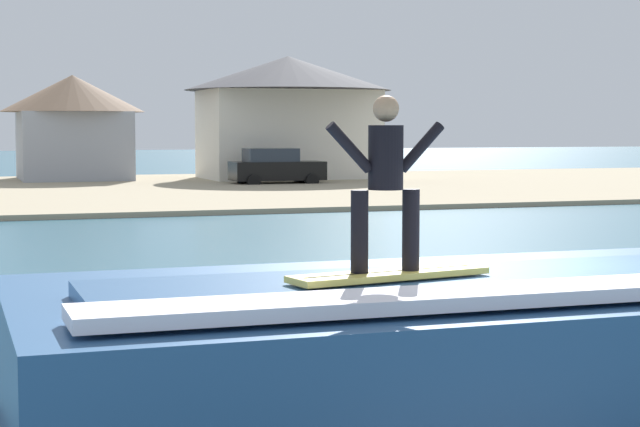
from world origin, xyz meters
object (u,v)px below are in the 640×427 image
at_px(surfboard, 390,275).
at_px(house_small_cottage, 73,122).
at_px(house_gabled_white, 288,106).
at_px(surfer, 386,174).
at_px(car_far_shore, 276,167).
at_px(wave_crest, 431,348).

relative_size(surfboard, house_small_cottage, 0.27).
bearing_deg(house_gabled_white, surfer, -106.26).
height_order(car_far_shore, house_gabled_white, house_gabled_white).
distance_m(surfboard, house_gabled_white, 47.85).
relative_size(house_gabled_white, house_small_cottage, 1.49).
bearing_deg(surfer, surfboard, -3.61).
xyz_separation_m(surfboard, house_small_cottage, (2.39, 48.20, 1.62)).
bearing_deg(surfer, wave_crest, 34.06).
distance_m(house_gabled_white, house_small_cottage, 11.22).
relative_size(car_far_shore, house_small_cottage, 0.61).
bearing_deg(car_far_shore, surfer, -105.32).
height_order(wave_crest, surfboard, surfboard).
bearing_deg(house_small_cottage, car_far_shore, -39.39).
bearing_deg(house_gabled_white, wave_crest, -105.62).
relative_size(wave_crest, surfer, 5.02).
relative_size(wave_crest, car_far_shore, 1.80).
bearing_deg(wave_crest, house_gabled_white, 74.38).
xyz_separation_m(wave_crest, house_gabled_white, (12.70, 45.42, 3.31)).
bearing_deg(wave_crest, house_small_cottage, 87.89).
bearing_deg(house_gabled_white, house_small_cottage, 168.05).
bearing_deg(wave_crest, surfer, -145.94).
xyz_separation_m(wave_crest, house_small_cottage, (1.76, 47.74, 2.43)).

